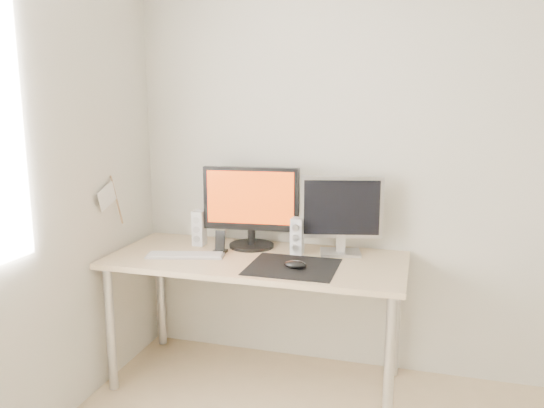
{
  "coord_description": "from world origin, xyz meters",
  "views": [
    {
      "loc": [
        -0.09,
        -1.25,
        1.56
      ],
      "look_at": [
        -0.87,
        1.48,
        1.01
      ],
      "focal_mm": 35.0,
      "sensor_mm": 36.0,
      "label": 1
    }
  ],
  "objects_px": {
    "mouse": "(295,265)",
    "speaker_right": "(297,236)",
    "desk": "(256,271)",
    "phone_dock": "(220,246)",
    "main_monitor": "(251,204)",
    "second_monitor": "(341,211)",
    "speaker_left": "(199,228)",
    "keyboard": "(185,255)"
  },
  "relations": [
    {
      "from": "mouse",
      "to": "speaker_right",
      "type": "bearing_deg",
      "value": 101.27
    },
    {
      "from": "desk",
      "to": "phone_dock",
      "type": "relative_size",
      "value": 12.79
    },
    {
      "from": "main_monitor",
      "to": "phone_dock",
      "type": "relative_size",
      "value": 4.41
    },
    {
      "from": "second_monitor",
      "to": "speaker_left",
      "type": "xyz_separation_m",
      "value": [
        -0.83,
        -0.04,
        -0.14
      ]
    },
    {
      "from": "speaker_right",
      "to": "phone_dock",
      "type": "distance_m",
      "value": 0.43
    },
    {
      "from": "main_monitor",
      "to": "speaker_right",
      "type": "relative_size",
      "value": 2.7
    },
    {
      "from": "mouse",
      "to": "phone_dock",
      "type": "bearing_deg",
      "value": 159.53
    },
    {
      "from": "desk",
      "to": "phone_dock",
      "type": "bearing_deg",
      "value": 171.05
    },
    {
      "from": "speaker_left",
      "to": "second_monitor",
      "type": "bearing_deg",
      "value": 2.86
    },
    {
      "from": "mouse",
      "to": "second_monitor",
      "type": "distance_m",
      "value": 0.44
    },
    {
      "from": "keyboard",
      "to": "main_monitor",
      "type": "bearing_deg",
      "value": 44.0
    },
    {
      "from": "second_monitor",
      "to": "phone_dock",
      "type": "height_order",
      "value": "second_monitor"
    },
    {
      "from": "keyboard",
      "to": "phone_dock",
      "type": "xyz_separation_m",
      "value": [
        0.15,
        0.13,
        0.03
      ]
    },
    {
      "from": "second_monitor",
      "to": "mouse",
      "type": "bearing_deg",
      "value": -118.07
    },
    {
      "from": "second_monitor",
      "to": "phone_dock",
      "type": "xyz_separation_m",
      "value": [
        -0.65,
        -0.16,
        -0.2
      ]
    },
    {
      "from": "second_monitor",
      "to": "speaker_left",
      "type": "distance_m",
      "value": 0.84
    },
    {
      "from": "desk",
      "to": "phone_dock",
      "type": "distance_m",
      "value": 0.25
    },
    {
      "from": "speaker_left",
      "to": "keyboard",
      "type": "distance_m",
      "value": 0.26
    },
    {
      "from": "speaker_left",
      "to": "phone_dock",
      "type": "xyz_separation_m",
      "value": [
        0.18,
        -0.12,
        -0.06
      ]
    },
    {
      "from": "speaker_right",
      "to": "keyboard",
      "type": "relative_size",
      "value": 0.47
    },
    {
      "from": "mouse",
      "to": "desk",
      "type": "height_order",
      "value": "mouse"
    },
    {
      "from": "speaker_right",
      "to": "keyboard",
      "type": "xyz_separation_m",
      "value": [
        -0.58,
        -0.21,
        -0.09
      ]
    },
    {
      "from": "main_monitor",
      "to": "speaker_right",
      "type": "height_order",
      "value": "main_monitor"
    },
    {
      "from": "desk",
      "to": "main_monitor",
      "type": "xyz_separation_m",
      "value": [
        -0.09,
        0.19,
        0.33
      ]
    },
    {
      "from": "desk",
      "to": "speaker_right",
      "type": "xyz_separation_m",
      "value": [
        0.2,
        0.12,
        0.18
      ]
    },
    {
      "from": "speaker_left",
      "to": "speaker_right",
      "type": "relative_size",
      "value": 1.0
    },
    {
      "from": "mouse",
      "to": "desk",
      "type": "distance_m",
      "value": 0.3
    },
    {
      "from": "mouse",
      "to": "speaker_right",
      "type": "height_order",
      "value": "speaker_right"
    },
    {
      "from": "main_monitor",
      "to": "second_monitor",
      "type": "relative_size",
      "value": 1.23
    },
    {
      "from": "mouse",
      "to": "main_monitor",
      "type": "height_order",
      "value": "main_monitor"
    },
    {
      "from": "keyboard",
      "to": "phone_dock",
      "type": "bearing_deg",
      "value": 39.01
    },
    {
      "from": "main_monitor",
      "to": "second_monitor",
      "type": "bearing_deg",
      "value": 0.43
    },
    {
      "from": "second_monitor",
      "to": "keyboard",
      "type": "relative_size",
      "value": 1.03
    },
    {
      "from": "desk",
      "to": "speaker_left",
      "type": "relative_size",
      "value": 7.82
    },
    {
      "from": "keyboard",
      "to": "phone_dock",
      "type": "distance_m",
      "value": 0.2
    },
    {
      "from": "desk",
      "to": "main_monitor",
      "type": "bearing_deg",
      "value": 115.64
    },
    {
      "from": "desk",
      "to": "main_monitor",
      "type": "distance_m",
      "value": 0.39
    },
    {
      "from": "speaker_left",
      "to": "speaker_right",
      "type": "height_order",
      "value": "same"
    },
    {
      "from": "mouse",
      "to": "main_monitor",
      "type": "relative_size",
      "value": 0.21
    },
    {
      "from": "speaker_left",
      "to": "phone_dock",
      "type": "relative_size",
      "value": 1.64
    },
    {
      "from": "main_monitor",
      "to": "speaker_left",
      "type": "height_order",
      "value": "main_monitor"
    },
    {
      "from": "mouse",
      "to": "main_monitor",
      "type": "xyz_separation_m",
      "value": [
        -0.34,
        0.33,
        0.23
      ]
    }
  ]
}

